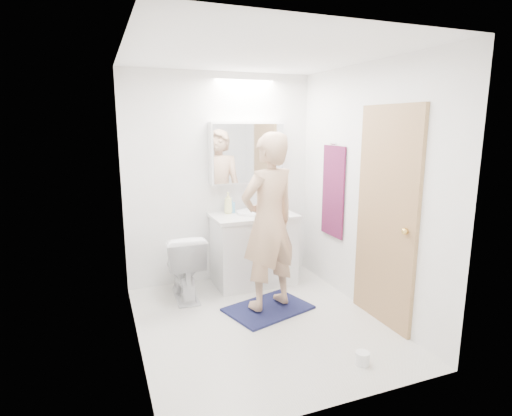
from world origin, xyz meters
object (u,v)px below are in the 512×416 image
toilet (184,265)px  toothbrush_cup (262,207)px  medicine_cabinet (247,153)px  toilet_paper_roll (362,358)px  person (269,222)px  soap_bottle_a (228,203)px  soap_bottle_b (232,205)px  vanity_cabinet (253,250)px

toilet → toothbrush_cup: size_ratio=7.90×
medicine_cabinet → toilet_paper_roll: 2.55m
person → toothbrush_cup: bearing=-124.5°
soap_bottle_a → person: bearing=-81.7°
person → soap_bottle_b: person is taller
person → vanity_cabinet: bearing=-115.9°
vanity_cabinet → person: 0.90m
person → toilet: bearing=-57.3°
person → toothbrush_cup: size_ratio=18.97×
medicine_cabinet → soap_bottle_a: size_ratio=3.57×
toothbrush_cup → toilet_paper_roll: bearing=-89.5°
toilet_paper_roll → toilet: bearing=120.2°
toilet_paper_roll → soap_bottle_a: bearing=102.3°
soap_bottle_b → toilet_paper_roll: (0.39, -2.05, -0.86)m
vanity_cabinet → soap_bottle_a: (-0.25, 0.15, 0.55)m
toilet → soap_bottle_a: size_ratio=2.90×
person → soap_bottle_a: (-0.13, 0.88, 0.04)m
medicine_cabinet → toilet_paper_roll: medicine_cabinet is taller
vanity_cabinet → toilet: 0.85m
toilet → soap_bottle_a: (0.59, 0.27, 0.59)m
medicine_cabinet → toilet_paper_roll: (0.19, -2.08, -1.45)m
toilet_paper_roll → medicine_cabinet: bearing=95.1°
vanity_cabinet → toilet: size_ratio=1.26×
medicine_cabinet → person: size_ratio=0.51×
medicine_cabinet → soap_bottle_a: (-0.25, -0.06, -0.56)m
medicine_cabinet → toothbrush_cup: 0.66m
vanity_cabinet → person: (-0.12, -0.73, 0.51)m
soap_bottle_b → toothbrush_cup: (0.37, -0.02, -0.04)m
toilet → soap_bottle_a: bearing=-152.8°
toothbrush_cup → toilet_paper_roll: size_ratio=0.82×
medicine_cabinet → soap_bottle_b: 0.63m
soap_bottle_a → medicine_cabinet: bearing=13.3°
person → toothbrush_cup: (0.29, 0.89, -0.04)m
person → soap_bottle_a: 0.89m
toilet → toilet_paper_roll: bearing=123.1°
soap_bottle_a → toilet_paper_roll: (0.44, -2.02, -0.89)m
medicine_cabinet → soap_bottle_b: (-0.20, -0.03, -0.59)m
vanity_cabinet → medicine_cabinet: medicine_cabinet is taller
vanity_cabinet → toothbrush_cup: 0.53m
vanity_cabinet → soap_bottle_b: bearing=138.0°
vanity_cabinet → toothbrush_cup: toothbrush_cup is taller
toilet → toothbrush_cup: 1.16m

